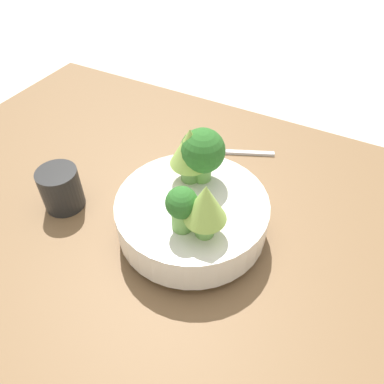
{
  "coord_description": "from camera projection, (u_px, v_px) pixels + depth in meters",
  "views": [
    {
      "loc": [
        -0.22,
        0.34,
        0.51
      ],
      "look_at": [
        -0.03,
        -0.01,
        0.12
      ],
      "focal_mm": 35.0,
      "sensor_mm": 36.0,
      "label": 1
    }
  ],
  "objects": [
    {
      "name": "ground_plane",
      "position": [
        171.0,
        240.0,
        0.64
      ],
      "size": [
        6.0,
        6.0,
        0.0
      ],
      "primitive_type": "plane",
      "color": "beige"
    },
    {
      "name": "table",
      "position": [
        171.0,
        234.0,
        0.63
      ],
      "size": [
        1.13,
        0.8,
        0.03
      ],
      "color": "brown",
      "rests_on": "ground_plane"
    },
    {
      "name": "bowl",
      "position": [
        192.0,
        215.0,
        0.59
      ],
      "size": [
        0.24,
        0.24,
        0.07
      ],
      "color": "silver",
      "rests_on": "table"
    },
    {
      "name": "romanesco_piece_near",
      "position": [
        190.0,
        149.0,
        0.56
      ],
      "size": [
        0.06,
        0.06,
        0.1
      ],
      "color": "#609347",
      "rests_on": "bowl"
    },
    {
      "name": "romanesco_piece_far",
      "position": [
        205.0,
        205.0,
        0.48
      ],
      "size": [
        0.06,
        0.06,
        0.09
      ],
      "color": "#6BA34C",
      "rests_on": "bowl"
    },
    {
      "name": "broccoli_floret_front",
      "position": [
        203.0,
        152.0,
        0.57
      ],
      "size": [
        0.07,
        0.07,
        0.09
      ],
      "color": "#6BA34C",
      "rests_on": "bowl"
    },
    {
      "name": "broccoli_floret_back",
      "position": [
        182.0,
        207.0,
        0.5
      ],
      "size": [
        0.05,
        0.05,
        0.07
      ],
      "color": "#6BA34C",
      "rests_on": "bowl"
    },
    {
      "name": "cup",
      "position": [
        61.0,
        189.0,
        0.64
      ],
      "size": [
        0.07,
        0.07,
        0.08
      ],
      "color": "black",
      "rests_on": "table"
    },
    {
      "name": "fork",
      "position": [
        233.0,
        152.0,
        0.77
      ],
      "size": [
        0.16,
        0.08,
        0.01
      ],
      "color": "silver",
      "rests_on": "table"
    }
  ]
}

